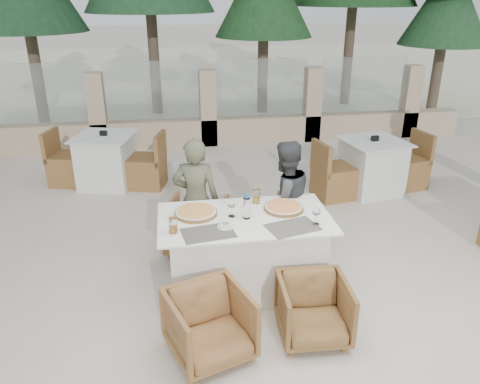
{
  "coord_description": "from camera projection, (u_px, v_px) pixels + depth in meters",
  "views": [
    {
      "loc": [
        -0.69,
        -3.8,
        2.7
      ],
      "look_at": [
        -0.07,
        0.34,
        0.9
      ],
      "focal_mm": 35.0,
      "sensor_mm": 36.0,
      "label": 1
    }
  ],
  "objects": [
    {
      "name": "beer_glass_left",
      "position": [
        173.0,
        225.0,
        4.03
      ],
      "size": [
        0.09,
        0.09,
        0.14
      ],
      "primitive_type": "cylinder",
      "rotation": [
        0.0,
        0.0,
        -0.34
      ],
      "color": "orange",
      "rests_on": "dining_table"
    },
    {
      "name": "wine_glass_corner",
      "position": [
        316.0,
        215.0,
        4.17
      ],
      "size": [
        0.09,
        0.09,
        0.18
      ],
      "primitive_type": null,
      "rotation": [
        0.0,
        0.0,
        -0.15
      ],
      "color": "silver",
      "rests_on": "dining_table"
    },
    {
      "name": "bg_table_b",
      "position": [
        372.0,
        167.0,
        6.71
      ],
      "size": [
        1.76,
        1.1,
        0.77
      ],
      "primitive_type": null,
      "rotation": [
        0.0,
        0.0,
        0.18
      ],
      "color": "silver",
      "rests_on": "ground"
    },
    {
      "name": "water_bottle",
      "position": [
        247.0,
        207.0,
        4.27
      ],
      "size": [
        0.09,
        0.09,
        0.24
      ],
      "primitive_type": "cylinder",
      "rotation": [
        0.0,
        0.0,
        -0.28
      ],
      "color": "#ADC9E4",
      "rests_on": "dining_table"
    },
    {
      "name": "armchair_far_right",
      "position": [
        270.0,
        225.0,
        5.25
      ],
      "size": [
        0.77,
        0.78,
        0.57
      ],
      "primitive_type": "imported",
      "rotation": [
        0.0,
        0.0,
        3.46
      ],
      "color": "brown",
      "rests_on": "ground"
    },
    {
      "name": "bg_table_a",
      "position": [
        107.0,
        160.0,
        6.95
      ],
      "size": [
        1.79,
        1.19,
        0.77
      ],
      "primitive_type": null,
      "rotation": [
        0.0,
        0.0,
        -0.24
      ],
      "color": "silver",
      "rests_on": "ground"
    },
    {
      "name": "beer_glass_right",
      "position": [
        256.0,
        196.0,
        4.6
      ],
      "size": [
        0.1,
        0.1,
        0.15
      ],
      "primitive_type": "cylinder",
      "rotation": [
        0.0,
        0.0,
        0.42
      ],
      "color": "gold",
      "rests_on": "dining_table"
    },
    {
      "name": "armchair_near_left",
      "position": [
        210.0,
        325.0,
        3.68
      ],
      "size": [
        0.77,
        0.78,
        0.56
      ],
      "primitive_type": "imported",
      "rotation": [
        0.0,
        0.0,
        0.33
      ],
      "color": "olive",
      "rests_on": "ground"
    },
    {
      "name": "olive_dish",
      "position": [
        225.0,
        225.0,
        4.14
      ],
      "size": [
        0.11,
        0.11,
        0.04
      ],
      "primitive_type": null,
      "rotation": [
        0.0,
        0.0,
        -0.01
      ],
      "color": "silver",
      "rests_on": "dining_table"
    },
    {
      "name": "placemat_near_left",
      "position": [
        208.0,
        233.0,
        4.05
      ],
      "size": [
        0.49,
        0.37,
        0.0
      ],
      "primitive_type": "cube",
      "rotation": [
        0.0,
        0.0,
        0.16
      ],
      "color": "#57534B",
      "rests_on": "dining_table"
    },
    {
      "name": "placemat_near_right",
      "position": [
        293.0,
        227.0,
        4.15
      ],
      "size": [
        0.51,
        0.41,
        0.0
      ],
      "primitive_type": "cube",
      "rotation": [
        0.0,
        0.0,
        0.27
      ],
      "color": "#605A52",
      "rests_on": "dining_table"
    },
    {
      "name": "sand_patch",
      "position": [
        187.0,
        70.0,
        17.33
      ],
      "size": [
        30.0,
        16.0,
        0.01
      ],
      "primitive_type": "cube",
      "color": "beige",
      "rests_on": "ground"
    },
    {
      "name": "diner_right",
      "position": [
        284.0,
        201.0,
        4.93
      ],
      "size": [
        0.78,
        0.7,
        1.32
      ],
      "primitive_type": "imported",
      "rotation": [
        0.0,
        0.0,
        3.5
      ],
      "color": "#3D4043",
      "rests_on": "ground"
    },
    {
      "name": "diner_left",
      "position": [
        196.0,
        199.0,
        4.94
      ],
      "size": [
        0.55,
        0.42,
        1.35
      ],
      "primitive_type": "imported",
      "rotation": [
        0.0,
        0.0,
        2.92
      ],
      "color": "#565940",
      "rests_on": "ground"
    },
    {
      "name": "armchair_near_right",
      "position": [
        313.0,
        310.0,
        3.88
      ],
      "size": [
        0.59,
        0.61,
        0.53
      ],
      "primitive_type": "imported",
      "rotation": [
        0.0,
        0.0,
        -0.05
      ],
      "color": "brown",
      "rests_on": "ground"
    },
    {
      "name": "perimeter_wall_far",
      "position": [
        208.0,
        103.0,
        8.65
      ],
      "size": [
        10.0,
        0.34,
        1.6
      ],
      "primitive_type": null,
      "color": "tan",
      "rests_on": "ground"
    },
    {
      "name": "ground",
      "position": [
        252.0,
        289.0,
        4.61
      ],
      "size": [
        80.0,
        80.0,
        0.0
      ],
      "primitive_type": "plane",
      "color": "beige",
      "rests_on": "ground"
    },
    {
      "name": "dining_table",
      "position": [
        245.0,
        253.0,
        4.48
      ],
      "size": [
        1.6,
        0.9,
        0.77
      ],
      "primitive_type": null,
      "color": "white",
      "rests_on": "ground"
    },
    {
      "name": "armchair_far_left",
      "position": [
        197.0,
        226.0,
        5.21
      ],
      "size": [
        0.79,
        0.8,
        0.59
      ],
      "primitive_type": "imported",
      "rotation": [
        0.0,
        0.0,
        2.85
      ],
      "color": "#9C6238",
      "rests_on": "ground"
    },
    {
      "name": "pizza_right",
      "position": [
        284.0,
        207.0,
        4.48
      ],
      "size": [
        0.5,
        0.5,
        0.05
      ],
      "primitive_type": "cylinder",
      "rotation": [
        0.0,
        0.0,
        -0.41
      ],
      "color": "#DC481E",
      "rests_on": "dining_table"
    },
    {
      "name": "wine_glass_centre",
      "position": [
        232.0,
        208.0,
        4.31
      ],
      "size": [
        0.08,
        0.08,
        0.18
      ],
      "primitive_type": null,
      "rotation": [
        0.0,
        0.0,
        -0.11
      ],
      "color": "white",
      "rests_on": "dining_table"
    },
    {
      "name": "pizza_left",
      "position": [
        196.0,
        212.0,
        4.38
      ],
      "size": [
        0.53,
        0.53,
        0.05
      ],
      "primitive_type": "cylinder",
      "rotation": [
        0.0,
        0.0,
        0.4
      ],
      "color": "#CF661C",
      "rests_on": "dining_table"
    },
    {
      "name": "pine_far_right",
      "position": [
        447.0,
        13.0,
        10.38
      ],
      "size": [
        1.98,
        1.98,
        4.5
      ],
      "primitive_type": "cone",
      "color": "#214B28",
      "rests_on": "ground"
    },
    {
      "name": "pine_centre",
      "position": [
        264.0,
        1.0,
        10.37
      ],
      "size": [
        2.2,
        2.2,
        5.0
      ],
      "primitive_type": "cone",
      "color": "#204A22",
      "rests_on": "ground"
    }
  ]
}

